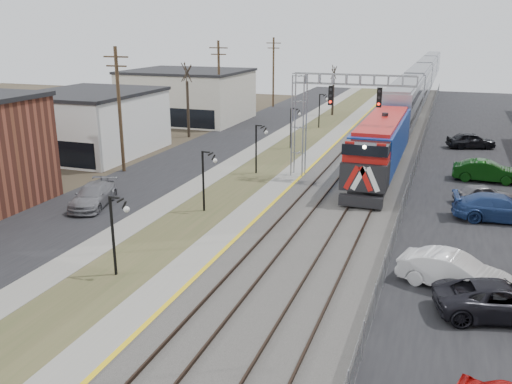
% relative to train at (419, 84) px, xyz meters
% --- Properties ---
extents(street_west, '(7.00, 120.00, 0.04)m').
position_rel_train_xyz_m(street_west, '(-17.00, -42.26, -2.92)').
color(street_west, black).
rests_on(street_west, ground).
extents(sidewalk, '(2.00, 120.00, 0.08)m').
position_rel_train_xyz_m(sidewalk, '(-12.50, -42.26, -2.90)').
color(sidewalk, gray).
rests_on(sidewalk, ground).
extents(grass_median, '(4.00, 120.00, 0.06)m').
position_rel_train_xyz_m(grass_median, '(-9.50, -42.26, -2.91)').
color(grass_median, '#404926').
rests_on(grass_median, ground).
extents(platform, '(2.00, 120.00, 0.24)m').
position_rel_train_xyz_m(platform, '(-6.50, -42.26, -2.82)').
color(platform, gray).
rests_on(platform, ground).
extents(ballast_bed, '(8.00, 120.00, 0.20)m').
position_rel_train_xyz_m(ballast_bed, '(-1.50, -42.26, -2.84)').
color(ballast_bed, '#595651').
rests_on(ballast_bed, ground).
extents(platform_edge, '(0.24, 120.00, 0.01)m').
position_rel_train_xyz_m(platform_edge, '(-5.62, -42.26, -2.69)').
color(platform_edge, gold).
rests_on(platform_edge, platform).
extents(track_near, '(1.58, 120.00, 0.15)m').
position_rel_train_xyz_m(track_near, '(-3.50, -42.26, -2.66)').
color(track_near, '#2D2119').
rests_on(track_near, ballast_bed).
extents(track_far, '(1.58, 120.00, 0.15)m').
position_rel_train_xyz_m(track_far, '(-0.00, -42.26, -2.66)').
color(track_far, '#2D2119').
rests_on(track_far, ballast_bed).
extents(train, '(3.00, 108.65, 5.33)m').
position_rel_train_xyz_m(train, '(0.00, 0.00, 0.00)').
color(train, navy).
rests_on(train, ground).
extents(signal_gantry, '(9.00, 1.07, 8.15)m').
position_rel_train_xyz_m(signal_gantry, '(-4.28, -49.26, 2.65)').
color(signal_gantry, gray).
rests_on(signal_gantry, ground).
extents(lampposts, '(0.14, 62.14, 4.00)m').
position_rel_train_xyz_m(lampposts, '(-9.50, -58.97, -0.94)').
color(lampposts, black).
rests_on(lampposts, ground).
extents(utility_poles, '(0.28, 80.28, 10.00)m').
position_rel_train_xyz_m(utility_poles, '(-20.00, -52.26, 2.06)').
color(utility_poles, '#4C3823').
rests_on(utility_poles, ground).
extents(fence, '(0.04, 120.00, 1.60)m').
position_rel_train_xyz_m(fence, '(2.70, -42.26, -2.14)').
color(fence, gray).
rests_on(fence, ground).
extents(buildings_west, '(14.00, 67.00, 7.00)m').
position_rel_train_xyz_m(buildings_west, '(-26.50, -53.05, 0.07)').
color(buildings_west, '#BBB7A4').
rests_on(buildings_west, ground).
extents(bare_trees, '(12.30, 42.30, 5.95)m').
position_rel_train_xyz_m(bare_trees, '(-18.16, -38.34, -0.24)').
color(bare_trees, '#382D23').
rests_on(bare_trees, ground).
extents(car_lot_b, '(5.16, 2.89, 1.61)m').
position_rel_train_xyz_m(car_lot_b, '(5.69, -65.28, -2.13)').
color(car_lot_b, silver).
rests_on(car_lot_b, ground).
extents(car_lot_c, '(5.77, 3.72, 1.48)m').
position_rel_train_xyz_m(car_lot_c, '(7.54, -67.31, -2.20)').
color(car_lot_c, black).
rests_on(car_lot_c, ground).
extents(car_lot_d, '(5.81, 2.91, 1.62)m').
position_rel_train_xyz_m(car_lot_d, '(8.31, -54.81, -2.13)').
color(car_lot_d, navy).
rests_on(car_lot_d, ground).
extents(car_lot_e, '(4.09, 2.98, 1.29)m').
position_rel_train_xyz_m(car_lot_e, '(7.48, -51.43, -2.29)').
color(car_lot_e, slate).
rests_on(car_lot_e, ground).
extents(car_lot_f, '(4.92, 1.77, 1.61)m').
position_rel_train_xyz_m(car_lot_f, '(7.93, -45.58, -2.13)').
color(car_lot_f, '#0A360B').
rests_on(car_lot_f, ground).
extents(car_street_b, '(3.23, 5.32, 1.44)m').
position_rel_train_xyz_m(car_street_b, '(-16.81, -60.80, -2.22)').
color(car_street_b, slate).
rests_on(car_street_b, ground).
extents(car_lot_g, '(4.90, 3.21, 1.55)m').
position_rel_train_xyz_m(car_lot_g, '(7.10, -33.23, -2.16)').
color(car_lot_g, black).
rests_on(car_lot_g, ground).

